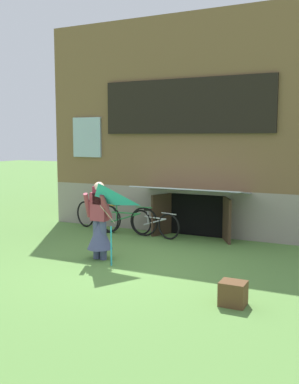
% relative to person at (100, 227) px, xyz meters
% --- Properties ---
extents(ground_plane, '(60.00, 60.00, 0.00)m').
position_rel_person_xyz_m(ground_plane, '(0.71, -0.03, -0.67)').
color(ground_plane, '#56843D').
extents(log_house, '(8.05, 5.98, 5.53)m').
position_rel_person_xyz_m(log_house, '(0.71, 5.39, 2.09)').
color(log_house, gray).
rests_on(log_house, ground_plane).
extents(person, '(0.61, 0.52, 1.59)m').
position_rel_person_xyz_m(person, '(0.00, 0.00, 0.00)').
color(person, '#474C75').
rests_on(person, ground_plane).
extents(kite, '(0.86, 0.90, 1.52)m').
position_rel_person_xyz_m(kite, '(0.33, -0.53, 0.58)').
color(kite, '#2DB2CC').
rests_on(kite, ground_plane).
extents(bicycle_silver, '(1.49, 0.40, 0.70)m').
position_rel_person_xyz_m(bicycle_silver, '(0.14, 2.34, -0.33)').
color(bicycle_silver, black).
rests_on(bicycle_silver, ground_plane).
extents(bicycle_green, '(1.75, 0.18, 0.80)m').
position_rel_person_xyz_m(bicycle_green, '(-0.66, 2.27, -0.28)').
color(bicycle_green, black).
rests_on(bicycle_green, ground_plane).
extents(bicycle_yellow, '(1.65, 0.54, 0.78)m').
position_rel_person_xyz_m(bicycle_yellow, '(-1.67, 2.50, -0.29)').
color(bicycle_yellow, black).
rests_on(bicycle_yellow, ground_plane).
extents(wooden_crate, '(0.38, 0.32, 0.36)m').
position_rel_person_xyz_m(wooden_crate, '(3.14, -1.28, -0.49)').
color(wooden_crate, brown).
rests_on(wooden_crate, ground_plane).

